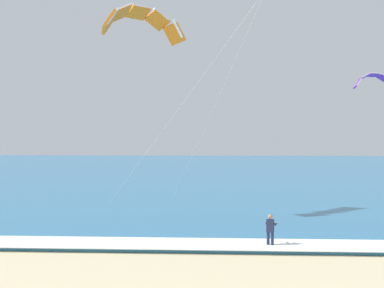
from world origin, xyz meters
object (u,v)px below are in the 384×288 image
at_px(kitesurfer, 270,230).
at_px(kite_primary, 142,21).
at_px(kite_distant, 374,79).
at_px(surfboard, 270,249).

relative_size(kitesurfer, kite_primary, 0.13).
bearing_deg(kitesurfer, kite_distant, 62.79).
bearing_deg(kite_distant, kite_primary, -138.95).
bearing_deg(kite_primary, surfboard, -48.13).
bearing_deg(kite_primary, kitesurfer, -48.06).
distance_m(kitesurfer, kite_primary, 16.49).
bearing_deg(surfboard, kite_primary, 131.87).
height_order(surfboard, kitesurfer, kitesurfer).
relative_size(kite_primary, kite_distant, 2.79).
bearing_deg(surfboard, kitesurfer, 72.64).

